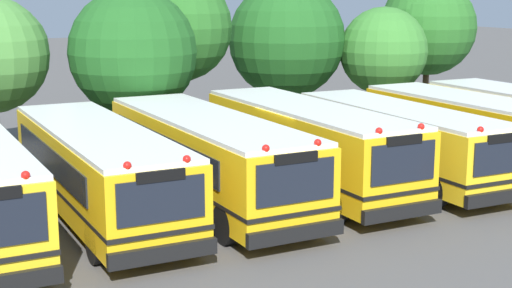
% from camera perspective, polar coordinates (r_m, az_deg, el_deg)
% --- Properties ---
extents(ground_plane, '(160.00, 160.00, 0.00)m').
position_cam_1_polar(ground_plane, '(23.63, 3.84, -3.42)').
color(ground_plane, '#514F4C').
extents(school_bus_1, '(2.63, 10.22, 2.59)m').
position_cam_1_polar(school_bus_1, '(20.91, -11.85, -1.77)').
color(school_bus_1, yellow).
rests_on(school_bus_1, ground_plane).
extents(school_bus_2, '(2.80, 10.27, 2.68)m').
position_cam_1_polar(school_bus_2, '(21.82, -3.69, -0.87)').
color(school_bus_2, yellow).
rests_on(school_bus_2, ground_plane).
extents(school_bus_3, '(2.59, 9.75, 2.75)m').
position_cam_1_polar(school_bus_3, '(23.37, 3.87, 0.04)').
color(school_bus_3, yellow).
rests_on(school_bus_3, ground_plane).
extents(school_bus_4, '(2.45, 9.26, 2.52)m').
position_cam_1_polar(school_bus_4, '(24.95, 10.81, 0.33)').
color(school_bus_4, yellow).
rests_on(school_bus_4, ground_plane).
extents(school_bus_5, '(2.67, 9.56, 2.60)m').
position_cam_1_polar(school_bus_5, '(27.02, 16.19, 1.02)').
color(school_bus_5, '#EAA80C').
rests_on(school_bus_5, ground_plane).
extents(tree_2, '(4.73, 4.73, 6.21)m').
position_cam_1_polar(tree_2, '(28.15, -9.41, 7.00)').
color(tree_2, '#4C3823').
rests_on(tree_2, ground_plane).
extents(tree_3, '(4.41, 4.41, 6.84)m').
position_cam_1_polar(tree_3, '(30.83, -5.71, 8.79)').
color(tree_3, '#4C3823').
rests_on(tree_3, ground_plane).
extents(tree_4, '(5.12, 5.12, 6.53)m').
position_cam_1_polar(tree_4, '(33.44, 2.32, 7.95)').
color(tree_4, '#4C3823').
rests_on(tree_4, ground_plane).
extents(tree_5, '(3.86, 3.86, 5.40)m').
position_cam_1_polar(tree_5, '(33.96, 9.67, 7.17)').
color(tree_5, '#4C3823').
rests_on(tree_5, ground_plane).
extents(tree_6, '(4.55, 4.55, 6.61)m').
position_cam_1_polar(tree_6, '(37.31, 12.68, 8.78)').
color(tree_6, '#4C3823').
rests_on(tree_6, ground_plane).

